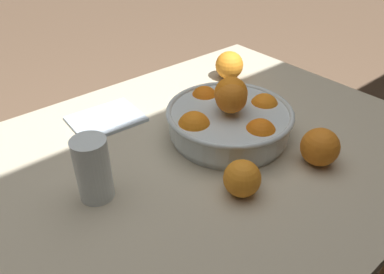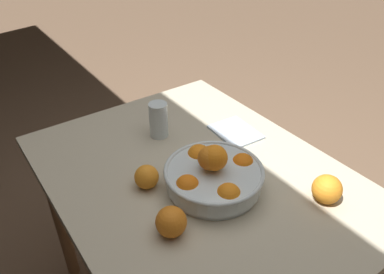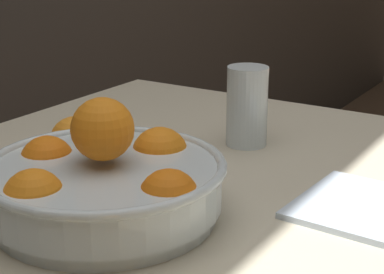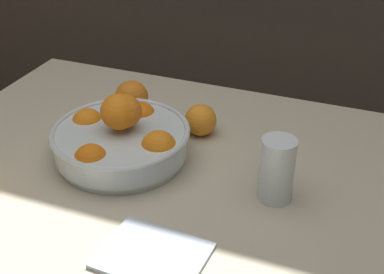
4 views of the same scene
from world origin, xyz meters
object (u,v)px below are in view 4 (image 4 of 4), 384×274
object	(u,v)px
juice_glass	(277,173)
orange_loose_aside	(132,97)
orange_loose_near_bowl	(201,120)
fruit_bowl	(121,139)

from	to	relation	value
juice_glass	orange_loose_aside	bearing A→B (deg)	152.72
juice_glass	orange_loose_near_bowl	distance (m)	0.27
orange_loose_near_bowl	juice_glass	bearing A→B (deg)	-38.67
juice_glass	orange_loose_aside	xyz separation A→B (m)	(-0.41, 0.21, -0.02)
orange_loose_near_bowl	orange_loose_aside	world-z (taller)	orange_loose_aside
orange_loose_near_bowl	orange_loose_aside	size ratio (longest dim) A/B	0.89
fruit_bowl	orange_loose_aside	xyz separation A→B (m)	(-0.07, 0.19, -0.01)
fruit_bowl	orange_loose_aside	size ratio (longest dim) A/B	3.59
orange_loose_near_bowl	orange_loose_aside	xyz separation A→B (m)	(-0.19, 0.04, 0.00)
fruit_bowl	orange_loose_near_bowl	distance (m)	0.20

